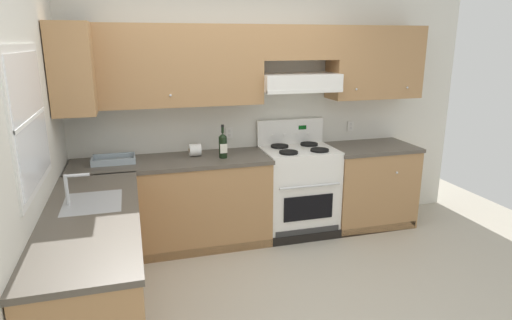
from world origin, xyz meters
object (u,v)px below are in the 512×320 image
at_px(stove, 298,189).
at_px(wine_bottle, 223,145).
at_px(paper_towel_roll, 195,150).
at_px(bowl, 114,160).

height_order(stove, wine_bottle, wine_bottle).
xyz_separation_m(stove, paper_towel_roll, (-1.08, 0.08, 0.49)).
xyz_separation_m(stove, bowl, (-1.86, 0.06, 0.45)).
distance_m(stove, wine_bottle, 1.00).
bearing_deg(wine_bottle, bowl, 173.75).
xyz_separation_m(bowl, paper_towel_roll, (0.78, 0.03, 0.04)).
height_order(stove, paper_towel_roll, stove).
bearing_deg(bowl, paper_towel_roll, 2.19).
bearing_deg(stove, bowl, 178.31).
xyz_separation_m(wine_bottle, paper_towel_roll, (-0.26, 0.14, -0.07)).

